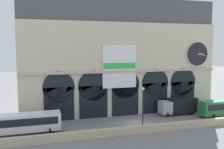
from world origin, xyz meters
TOP-DOWN VIEW (x-y plane):
  - ground_plane at (0.00, 0.00)m, footprint 200.00×200.00m
  - quay_parapet_wall at (0.00, -5.06)m, footprint 90.00×0.70m
  - station_building at (0.03, 7.03)m, footprint 38.11×4.45m
  - bus_west at (-18.06, -0.57)m, footprint 11.00×3.25m
  - box_truck_mideast at (10.10, 2.75)m, footprint 7.50×2.91m
  - street_lamp_quayside at (-0.37, -4.26)m, footprint 0.44×0.44m

SIDE VIEW (x-z plane):
  - ground_plane at x=0.00m, z-range 0.00..0.00m
  - quay_parapet_wall at x=0.00m, z-range 0.00..1.19m
  - box_truck_mideast at x=10.10m, z-range 0.14..3.26m
  - bus_west at x=-18.06m, z-range 0.23..3.33m
  - street_lamp_quayside at x=-0.37m, z-range 0.96..7.86m
  - station_building at x=0.03m, z-range -0.40..21.77m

